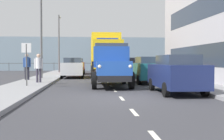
# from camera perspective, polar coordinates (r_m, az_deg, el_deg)

# --- Properties ---
(ground_plane) EXTENTS (80.00, 80.00, 0.00)m
(ground_plane) POSITION_cam_1_polar(r_m,az_deg,el_deg) (20.14, -1.10, -2.29)
(ground_plane) COLOR #38383D
(sidewalk_left) EXTENTS (2.38, 38.90, 0.15)m
(sidewalk_left) POSITION_cam_1_polar(r_m,az_deg,el_deg) (20.98, 12.02, -1.96)
(sidewalk_left) COLOR gray
(sidewalk_left) RESTS_ON ground_plane
(sidewalk_right) EXTENTS (2.38, 38.90, 0.15)m
(sidewalk_right) POSITION_cam_1_polar(r_m,az_deg,el_deg) (20.39, -14.62, -2.09)
(sidewalk_right) COLOR gray
(sidewalk_right) RESTS_ON ground_plane
(road_centreline_markings) EXTENTS (0.12, 35.18, 0.01)m
(road_centreline_markings) POSITION_cam_1_polar(r_m,az_deg,el_deg) (19.99, -1.08, -2.31)
(road_centreline_markings) COLOR silver
(road_centreline_markings) RESTS_ON ground_plane
(sea_horizon) EXTENTS (80.00, 0.80, 5.00)m
(sea_horizon) POSITION_cam_1_polar(r_m,az_deg,el_deg) (42.53, -3.04, 3.28)
(sea_horizon) COLOR gray
(sea_horizon) RESTS_ON ground_plane
(seawall_railing) EXTENTS (28.08, 0.08, 1.20)m
(seawall_railing) POSITION_cam_1_polar(r_m,az_deg,el_deg) (38.92, -2.88, 1.08)
(seawall_railing) COLOR #4C5156
(seawall_railing) RESTS_ON ground_plane
(truck_vintage_blue) EXTENTS (2.17, 5.64, 2.43)m
(truck_vintage_blue) POSITION_cam_1_polar(r_m,az_deg,el_deg) (15.79, -0.22, 0.83)
(truck_vintage_blue) COLOR black
(truck_vintage_blue) RESTS_ON ground_plane
(lorry_cargo_yellow) EXTENTS (2.58, 8.20, 3.87)m
(lorry_cargo_yellow) POSITION_cam_1_polar(r_m,az_deg,el_deg) (25.56, -1.37, 3.25)
(lorry_cargo_yellow) COLOR gold
(lorry_cargo_yellow) RESTS_ON ground_plane
(car_navy_kerbside_near) EXTENTS (1.80, 4.11, 1.72)m
(car_navy_kerbside_near) POSITION_cam_1_polar(r_m,az_deg,el_deg) (12.94, 12.85, -0.70)
(car_navy_kerbside_near) COLOR navy
(car_navy_kerbside_near) RESTS_ON ground_plane
(car_teal_kerbside_1) EXTENTS (1.89, 4.08, 1.72)m
(car_teal_kerbside_1) POSITION_cam_1_polar(r_m,az_deg,el_deg) (18.59, 7.39, 0.11)
(car_teal_kerbside_1) COLOR #1E6670
(car_teal_kerbside_1) RESTS_ON ground_plane
(car_maroon_kerbside_2) EXTENTS (1.91, 4.36, 1.72)m
(car_maroon_kerbside_2) POSITION_cam_1_polar(r_m,az_deg,el_deg) (23.96, 4.64, 0.52)
(car_maroon_kerbside_2) COLOR maroon
(car_maroon_kerbside_2) RESTS_ON ground_plane
(car_grey_kerbside_3) EXTENTS (1.83, 3.96, 1.72)m
(car_grey_kerbside_3) POSITION_cam_1_polar(r_m,az_deg,el_deg) (29.35, 2.90, 0.77)
(car_grey_kerbside_3) COLOR slate
(car_grey_kerbside_3) RESTS_ON ground_plane
(car_silver_oppositeside_0) EXTENTS (1.86, 4.49, 1.72)m
(car_silver_oppositeside_0) POSITION_cam_1_polar(r_m,az_deg,el_deg) (24.60, -7.91, 0.54)
(car_silver_oppositeside_0) COLOR #B7BABF
(car_silver_oppositeside_0) RESTS_ON ground_plane
(car_red_oppositeside_1) EXTENTS (1.83, 4.39, 1.72)m
(car_red_oppositeside_1) POSITION_cam_1_polar(r_m,az_deg,el_deg) (31.32, -7.24, 0.83)
(car_red_oppositeside_1) COLOR #B21E1E
(car_red_oppositeside_1) RESTS_ON ground_plane
(pedestrian_near_railing) EXTENTS (0.53, 0.34, 1.74)m
(pedestrian_near_railing) POSITION_cam_1_polar(r_m,az_deg,el_deg) (17.63, -14.67, 0.88)
(pedestrian_near_railing) COLOR #383342
(pedestrian_near_railing) RESTS_ON sidewalk_right
(pedestrian_by_lamp) EXTENTS (0.53, 0.34, 1.82)m
(pedestrian_by_lamp) POSITION_cam_1_polar(r_m,az_deg,el_deg) (20.37, -16.87, 1.13)
(pedestrian_by_lamp) COLOR black
(pedestrian_by_lamp) RESTS_ON sidewalk_right
(lamp_post_promenade) EXTENTS (0.32, 1.14, 6.63)m
(lamp_post_promenade) POSITION_cam_1_polar(r_m,az_deg,el_deg) (22.62, -14.10, 8.48)
(lamp_post_promenade) COLOR #59595B
(lamp_post_promenade) RESTS_ON sidewalk_right
(lamp_post_far) EXTENTS (0.32, 1.14, 6.61)m
(lamp_post_far) POSITION_cam_1_polar(r_m,az_deg,el_deg) (33.30, -10.70, 6.35)
(lamp_post_far) COLOR #59595B
(lamp_post_far) RESTS_ON sidewalk_right
(street_sign) EXTENTS (0.50, 0.07, 2.25)m
(street_sign) POSITION_cam_1_polar(r_m,az_deg,el_deg) (15.46, -16.96, 2.60)
(street_sign) COLOR #4C4C4C
(street_sign) RESTS_ON sidewalk_right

